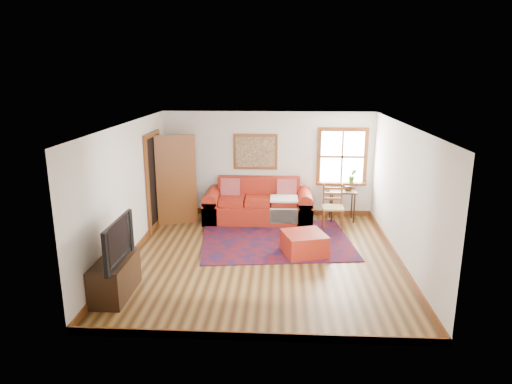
# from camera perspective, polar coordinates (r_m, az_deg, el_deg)

# --- Properties ---
(ground) EXTENTS (5.50, 5.50, 0.00)m
(ground) POSITION_cam_1_polar(r_m,az_deg,el_deg) (8.67, 0.90, -8.23)
(ground) COLOR #422811
(ground) RESTS_ON ground
(room_envelope) EXTENTS (5.04, 5.54, 2.52)m
(room_envelope) POSITION_cam_1_polar(r_m,az_deg,el_deg) (8.18, 0.95, 2.52)
(room_envelope) COLOR silver
(room_envelope) RESTS_ON ground
(window) EXTENTS (1.18, 0.20, 1.38)m
(window) POSITION_cam_1_polar(r_m,az_deg,el_deg) (10.98, 10.85, 3.63)
(window) COLOR white
(window) RESTS_ON ground
(doorway) EXTENTS (0.89, 1.08, 2.14)m
(doorway) POSITION_cam_1_polar(r_m,az_deg,el_deg) (10.34, -10.98, 1.55)
(doorway) COLOR black
(doorway) RESTS_ON ground
(framed_artwork) EXTENTS (1.05, 0.07, 0.85)m
(framed_artwork) POSITION_cam_1_polar(r_m,az_deg,el_deg) (10.86, -0.08, 5.04)
(framed_artwork) COLOR brown
(framed_artwork) RESTS_ON ground
(persian_rug) EXTENTS (3.30, 2.77, 0.02)m
(persian_rug) POSITION_cam_1_polar(r_m,az_deg,el_deg) (9.52, 2.52, -6.03)
(persian_rug) COLOR #5D0D0E
(persian_rug) RESTS_ON ground
(red_leather_sofa) EXTENTS (2.50, 1.03, 0.98)m
(red_leather_sofa) POSITION_cam_1_polar(r_m,az_deg,el_deg) (10.70, 0.31, -1.85)
(red_leather_sofa) COLOR #9E2314
(red_leather_sofa) RESTS_ON ground
(red_ottoman) EXTENTS (0.94, 0.94, 0.43)m
(red_ottoman) POSITION_cam_1_polar(r_m,az_deg,el_deg) (8.80, 6.02, -6.45)
(red_ottoman) COLOR #9E2314
(red_ottoman) RESTS_ON ground
(side_table) EXTENTS (0.61, 0.46, 0.73)m
(side_table) POSITION_cam_1_polar(r_m,az_deg,el_deg) (10.78, 10.76, -0.43)
(side_table) COLOR black
(side_table) RESTS_ON ground
(ladder_back_chair) EXTENTS (0.47, 0.45, 0.98)m
(ladder_back_chair) POSITION_cam_1_polar(r_m,az_deg,el_deg) (10.24, 9.57, -1.62)
(ladder_back_chair) COLOR tan
(ladder_back_chair) RESTS_ON ground
(media_cabinet) EXTENTS (0.49, 1.08, 0.59)m
(media_cabinet) POSITION_cam_1_polar(r_m,az_deg,el_deg) (7.53, -17.21, -10.17)
(media_cabinet) COLOR black
(media_cabinet) RESTS_ON ground
(television) EXTENTS (0.15, 1.17, 0.67)m
(television) POSITION_cam_1_polar(r_m,az_deg,el_deg) (7.22, -17.66, -5.89)
(television) COLOR black
(television) RESTS_ON media_cabinet
(candle_hurricane) EXTENTS (0.12, 0.12, 0.18)m
(candle_hurricane) POSITION_cam_1_polar(r_m,az_deg,el_deg) (7.74, -15.99, -6.32)
(candle_hurricane) COLOR silver
(candle_hurricane) RESTS_ON media_cabinet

